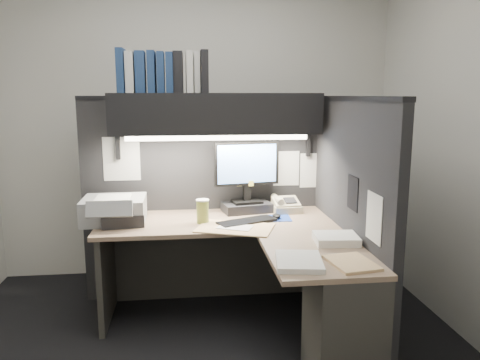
# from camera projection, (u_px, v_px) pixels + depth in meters

# --- Properties ---
(floor) EXTENTS (3.50, 3.50, 0.00)m
(floor) POSITION_uv_depth(u_px,v_px,m) (207.00, 353.00, 3.01)
(floor) COLOR black
(floor) RESTS_ON ground
(wall_back) EXTENTS (3.50, 0.04, 2.70)m
(wall_back) POSITION_uv_depth(u_px,v_px,m) (197.00, 127.00, 4.23)
(wall_back) COLOR silver
(wall_back) RESTS_ON floor
(wall_front) EXTENTS (3.50, 0.04, 2.70)m
(wall_front) POSITION_uv_depth(u_px,v_px,m) (227.00, 200.00, 1.30)
(wall_front) COLOR silver
(wall_front) RESTS_ON floor
(wall_right) EXTENTS (0.04, 3.00, 2.70)m
(wall_right) POSITION_uv_depth(u_px,v_px,m) (479.00, 141.00, 2.97)
(wall_right) COLOR silver
(wall_right) RESTS_ON floor
(partition_back) EXTENTS (1.90, 0.06, 1.60)m
(partition_back) POSITION_uv_depth(u_px,v_px,m) (204.00, 200.00, 3.78)
(partition_back) COLOR black
(partition_back) RESTS_ON floor
(partition_right) EXTENTS (0.06, 1.50, 1.60)m
(partition_right) POSITION_uv_depth(u_px,v_px,m) (349.00, 221.00, 3.16)
(partition_right) COLOR black
(partition_right) RESTS_ON floor
(desk) EXTENTS (1.70, 1.53, 0.73)m
(desk) POSITION_uv_depth(u_px,v_px,m) (273.00, 285.00, 2.98)
(desk) COLOR #9B7C62
(desk) RESTS_ON floor
(overhead_shelf) EXTENTS (1.55, 0.34, 0.30)m
(overhead_shelf) POSITION_uv_depth(u_px,v_px,m) (216.00, 113.00, 3.49)
(overhead_shelf) COLOR black
(overhead_shelf) RESTS_ON partition_back
(task_light_tube) EXTENTS (1.32, 0.04, 0.04)m
(task_light_tube) POSITION_uv_depth(u_px,v_px,m) (218.00, 138.00, 3.38)
(task_light_tube) COLOR white
(task_light_tube) RESTS_ON overhead_shelf
(monitor) EXTENTS (0.51, 0.29, 0.55)m
(monitor) POSITION_uv_depth(u_px,v_px,m) (247.00, 184.00, 3.64)
(monitor) COLOR black
(monitor) RESTS_ON desk
(keyboard) EXTENTS (0.46, 0.30, 0.02)m
(keyboard) POSITION_uv_depth(u_px,v_px,m) (247.00, 222.00, 3.35)
(keyboard) COLOR black
(keyboard) RESTS_ON desk
(mousepad) EXTENTS (0.22, 0.21, 0.00)m
(mousepad) POSITION_uv_depth(u_px,v_px,m) (276.00, 218.00, 3.48)
(mousepad) COLOR #1B3999
(mousepad) RESTS_ON desk
(mouse) EXTENTS (0.06, 0.10, 0.04)m
(mouse) POSITION_uv_depth(u_px,v_px,m) (277.00, 216.00, 3.47)
(mouse) COLOR black
(mouse) RESTS_ON mousepad
(telephone) EXTENTS (0.24, 0.24, 0.09)m
(telephone) POSITION_uv_depth(u_px,v_px,m) (286.00, 206.00, 3.69)
(telephone) COLOR #BDB391
(telephone) RESTS_ON desk
(coffee_cup) EXTENTS (0.11, 0.11, 0.16)m
(coffee_cup) POSITION_uv_depth(u_px,v_px,m) (203.00, 212.00, 3.34)
(coffee_cup) COLOR #B4A848
(coffee_cup) RESTS_ON desk
(printer) EXTENTS (0.44, 0.38, 0.18)m
(printer) POSITION_uv_depth(u_px,v_px,m) (114.00, 210.00, 3.38)
(printer) COLOR #9B9EA1
(printer) RESTS_ON desk
(notebook_stack) EXTENTS (0.32, 0.28, 0.09)m
(notebook_stack) POSITION_uv_depth(u_px,v_px,m) (123.00, 219.00, 3.31)
(notebook_stack) COLOR black
(notebook_stack) RESTS_ON desk
(open_folder) EXTENTS (0.59, 0.49, 0.01)m
(open_folder) POSITION_uv_depth(u_px,v_px,m) (235.00, 228.00, 3.22)
(open_folder) COLOR tan
(open_folder) RESTS_ON desk
(paper_stack_a) EXTENTS (0.28, 0.25, 0.05)m
(paper_stack_a) POSITION_uv_depth(u_px,v_px,m) (336.00, 239.00, 2.91)
(paper_stack_a) COLOR white
(paper_stack_a) RESTS_ON desk
(paper_stack_b) EXTENTS (0.29, 0.34, 0.03)m
(paper_stack_b) POSITION_uv_depth(u_px,v_px,m) (299.00, 261.00, 2.54)
(paper_stack_b) COLOR white
(paper_stack_b) RESTS_ON desk
(manila_stack) EXTENTS (0.26, 0.31, 0.02)m
(manila_stack) POSITION_uv_depth(u_px,v_px,m) (352.00, 263.00, 2.54)
(manila_stack) COLOR tan
(manila_stack) RESTS_ON desk
(binder_row) EXTENTS (0.64, 0.26, 0.31)m
(binder_row) POSITION_uv_depth(u_px,v_px,m) (163.00, 72.00, 3.39)
(binder_row) COLOR navy
(binder_row) RESTS_ON overhead_shelf
(pinned_papers) EXTENTS (1.76, 1.31, 0.51)m
(pinned_papers) POSITION_uv_depth(u_px,v_px,m) (259.00, 176.00, 3.42)
(pinned_papers) COLOR white
(pinned_papers) RESTS_ON partition_back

